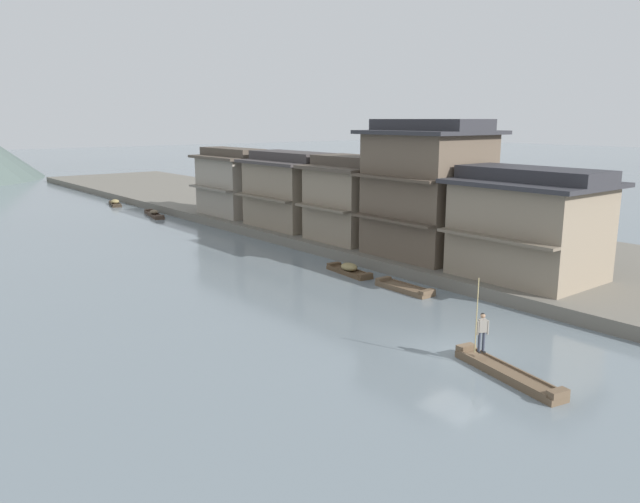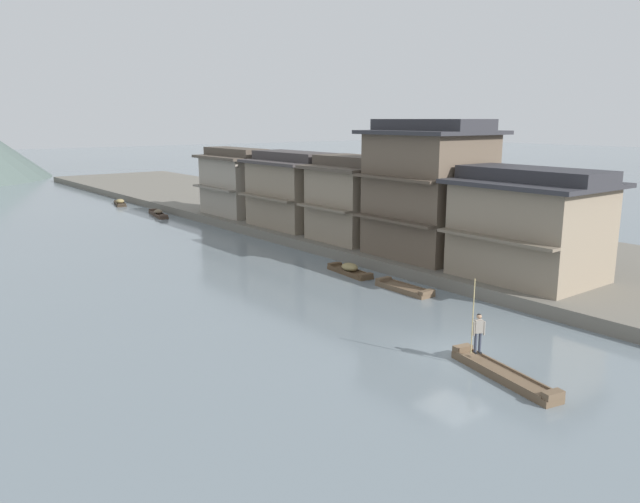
# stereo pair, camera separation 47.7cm
# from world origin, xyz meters

# --- Properties ---
(ground_plane) EXTENTS (400.00, 400.00, 0.00)m
(ground_plane) POSITION_xyz_m (0.00, 0.00, 0.00)
(ground_plane) COLOR slate
(riverbank_right) EXTENTS (18.00, 110.00, 0.72)m
(riverbank_right) POSITION_xyz_m (15.87, 30.00, 0.36)
(riverbank_right) COLOR #6B665B
(riverbank_right) RESTS_ON ground
(boat_foreground_poled) EXTENTS (1.90, 5.16, 0.49)m
(boat_foreground_poled) POSITION_xyz_m (-0.68, -2.92, 0.16)
(boat_foreground_poled) COLOR brown
(boat_foreground_poled) RESTS_ON ground
(boatman_person) EXTENTS (0.53, 0.36, 3.04)m
(boatman_person) POSITION_xyz_m (-0.39, -1.45, 1.50)
(boatman_person) COLOR black
(boatman_person) RESTS_ON boat_foreground_poled
(boat_moored_nearest) EXTENTS (1.82, 5.14, 0.65)m
(boat_moored_nearest) POSITION_xyz_m (5.38, 42.20, 0.21)
(boat_moored_nearest) COLOR #423328
(boat_moored_nearest) RESTS_ON ground
(boat_moored_second) EXTENTS (1.37, 3.82, 0.69)m
(boat_moored_second) POSITION_xyz_m (5.13, 12.61, 0.25)
(boat_moored_second) COLOR brown
(boat_moored_second) RESTS_ON ground
(boat_moored_third) EXTENTS (1.15, 3.78, 0.42)m
(boat_moored_third) POSITION_xyz_m (5.01, 7.77, 0.14)
(boat_moored_third) COLOR brown
(boat_moored_third) RESTS_ON ground
(boat_moored_far) EXTENTS (1.85, 3.83, 0.69)m
(boat_moored_far) POSITION_xyz_m (5.26, 52.33, 0.25)
(boat_moored_far) COLOR #33281E
(boat_moored_far) RESTS_ON ground
(house_waterfront_nearest) EXTENTS (6.79, 8.10, 6.14)m
(house_waterfront_nearest) POSITION_xyz_m (10.55, 3.71, 3.71)
(house_waterfront_nearest) COLOR gray
(house_waterfront_nearest) RESTS_ON riverbank_right
(house_waterfront_second) EXTENTS (6.98, 7.52, 8.74)m
(house_waterfront_second) POSITION_xyz_m (10.64, 11.29, 5.02)
(house_waterfront_second) COLOR brown
(house_waterfront_second) RESTS_ON riverbank_right
(house_waterfront_tall) EXTENTS (6.60, 6.38, 6.14)m
(house_waterfront_tall) POSITION_xyz_m (10.45, 18.14, 3.73)
(house_waterfront_tall) COLOR gray
(house_waterfront_tall) RESTS_ON riverbank_right
(house_waterfront_narrow) EXTENTS (6.15, 8.05, 6.14)m
(house_waterfront_narrow) POSITION_xyz_m (10.23, 25.69, 3.72)
(house_waterfront_narrow) COLOR gray
(house_waterfront_narrow) RESTS_ON riverbank_right
(house_waterfront_far) EXTENTS (5.23, 7.76, 6.14)m
(house_waterfront_far) POSITION_xyz_m (9.77, 34.25, 3.72)
(house_waterfront_far) COLOR gray
(house_waterfront_far) RESTS_ON riverbank_right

